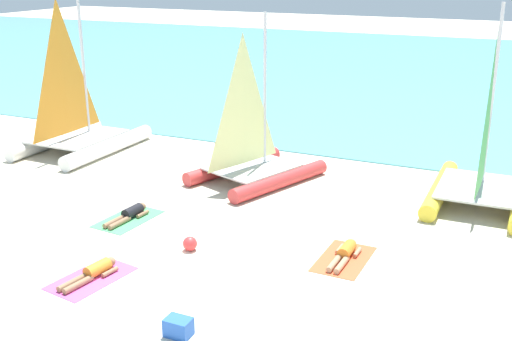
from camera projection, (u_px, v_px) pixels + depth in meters
The scene contains 13 objects.
ground_plane at pixel (318, 159), 22.45m from camera, with size 120.00×120.00×0.00m, color beige.
ocean_water at pixel (425, 72), 40.01m from camera, with size 120.00×40.00×0.05m, color #5BB2C1.
sailboat_red at pixel (253, 157), 20.03m from camera, with size 3.82×4.68×5.27m.
sailboat_yellow at pixel (482, 177), 18.07m from camera, with size 2.81×4.37×5.68m.
sailboat_white at pixel (78, 127), 23.19m from camera, with size 3.09×4.79×6.19m.
towel_left at pixel (128, 219), 17.26m from camera, with size 1.10×1.90×0.01m, color #4CB266.
sunbather_left at pixel (129, 214), 17.27m from camera, with size 0.58×1.57×0.30m.
towel_middle at pixel (91, 278), 14.04m from camera, with size 1.10×1.90×0.01m, color #D84C99.
sunbather_middle at pixel (93, 272), 14.06m from camera, with size 0.65×1.57×0.30m.
towel_right at pixel (344, 259), 14.95m from camera, with size 1.10×1.90×0.01m, color #EA5933.
sunbather_right at pixel (345, 253), 14.96m from camera, with size 0.55×1.56×0.30m.
beach_ball at pixel (190, 244), 15.35m from camera, with size 0.36×0.36×0.36m, color red.
cooler_box at pixel (178, 327), 11.86m from camera, with size 0.50×0.36×0.36m, color blue.
Camera 1 is at (6.92, -10.39, 6.74)m, focal length 44.20 mm.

